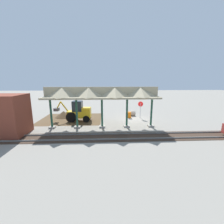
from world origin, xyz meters
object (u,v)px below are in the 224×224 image
object	(u,v)px
stop_sign	(140,106)
concrete_pipe	(132,113)
brick_utility_building	(4,115)
traffic_barrel	(129,115)
backhoe	(78,112)

from	to	relation	value
stop_sign	concrete_pipe	distance (m)	2.26
brick_utility_building	traffic_barrel	distance (m)	15.62
backhoe	brick_utility_building	bearing A→B (deg)	37.55
backhoe	traffic_barrel	bearing A→B (deg)	-169.48
concrete_pipe	traffic_barrel	bearing A→B (deg)	63.97
stop_sign	traffic_barrel	distance (m)	2.15
traffic_barrel	stop_sign	bearing A→B (deg)	175.76
concrete_pipe	traffic_barrel	xyz separation A→B (m)	(0.64, 1.32, 0.05)
stop_sign	traffic_barrel	xyz separation A→B (m)	(1.65, -0.12, -1.37)
stop_sign	traffic_barrel	world-z (taller)	stop_sign
stop_sign	brick_utility_building	world-z (taller)	brick_utility_building
concrete_pipe	backhoe	bearing A→B (deg)	18.50
backhoe	concrete_pipe	distance (m)	8.55
stop_sign	brick_utility_building	size ratio (longest dim) A/B	0.59
backhoe	concrete_pipe	world-z (taller)	backhoe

